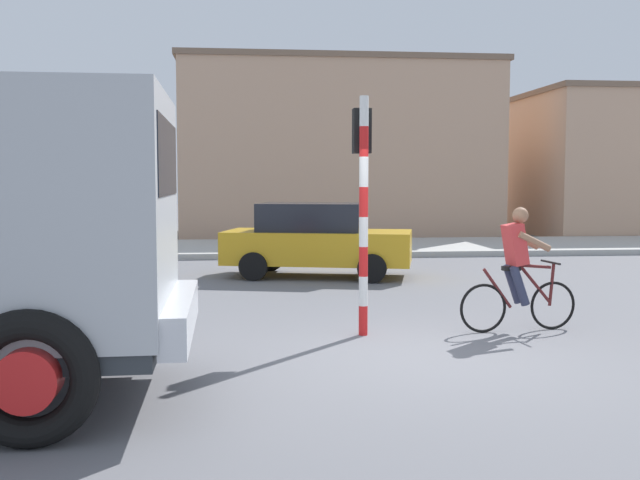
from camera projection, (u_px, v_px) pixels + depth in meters
The scene contains 7 objects.
ground_plane at pixel (422, 357), 8.83m from camera, with size 120.00×120.00×0.00m, color slate.
sidewalk_far at pixel (311, 247), 22.43m from camera, with size 80.00×5.00×0.16m, color #ADADA8.
cyclist at pixel (518, 269), 10.27m from camera, with size 1.72×0.52×1.72m.
traffic_light_pole at pixel (363, 182), 9.99m from camera, with size 0.24×0.43×3.20m.
car_white_mid at pixel (316, 239), 16.16m from camera, with size 4.30×2.65×1.60m.
building_mid_block at pixel (334, 151), 28.84m from camera, with size 11.71×6.82×6.48m.
building_corner_right at pixel (618, 164), 29.83m from camera, with size 7.97×7.57×5.53m.
Camera 1 is at (-2.14, -8.51, 2.08)m, focal length 41.85 mm.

